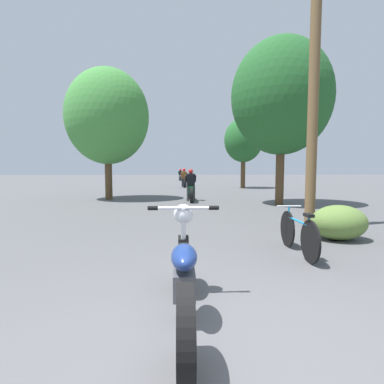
% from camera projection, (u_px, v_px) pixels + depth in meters
% --- Properties ---
extents(ground_plane, '(120.00, 120.00, 0.00)m').
position_uv_depth(ground_plane, '(226.00, 353.00, 2.34)').
color(ground_plane, '#515154').
extents(utility_pole, '(1.10, 0.24, 7.27)m').
position_uv_depth(utility_pole, '(314.00, 68.00, 6.88)').
color(utility_pole, brown).
rests_on(utility_pole, ground).
extents(roadside_tree_right_near, '(3.84, 3.45, 6.35)m').
position_uv_depth(roadside_tree_right_near, '(282.00, 97.00, 11.38)').
color(roadside_tree_right_near, '#513A23').
rests_on(roadside_tree_right_near, ground).
extents(roadside_tree_right_far, '(2.69, 2.42, 4.93)m').
position_uv_depth(roadside_tree_right_far, '(243.00, 140.00, 20.98)').
color(roadside_tree_right_far, '#513A23').
rests_on(roadside_tree_right_far, ground).
extents(roadside_tree_left, '(3.72, 3.35, 5.88)m').
position_uv_depth(roadside_tree_left, '(107.00, 117.00, 13.41)').
color(roadside_tree_left, '#513A23').
rests_on(roadside_tree_left, ground).
extents(roadside_bush, '(1.10, 0.88, 0.70)m').
position_uv_depth(roadside_bush, '(339.00, 222.00, 5.99)').
color(roadside_bush, '#5B7A38').
rests_on(roadside_bush, ground).
extents(motorcycle_foreground, '(0.78, 2.14, 1.04)m').
position_uv_depth(motorcycle_foreground, '(184.00, 275.00, 2.82)').
color(motorcycle_foreground, black).
rests_on(motorcycle_foreground, ground).
extents(motorcycle_rider_lead, '(0.50, 2.08, 1.39)m').
position_uv_depth(motorcycle_rider_lead, '(191.00, 189.00, 13.02)').
color(motorcycle_rider_lead, black).
rests_on(motorcycle_rider_lead, ground).
extents(motorcycle_rider_mid, '(0.50, 1.96, 1.40)m').
position_uv_depth(motorcycle_rider_mid, '(184.00, 180.00, 22.41)').
color(motorcycle_rider_mid, black).
rests_on(motorcycle_rider_mid, ground).
extents(motorcycle_rider_far, '(0.50, 2.08, 1.34)m').
position_uv_depth(motorcycle_rider_far, '(180.00, 176.00, 34.01)').
color(motorcycle_rider_far, black).
rests_on(motorcycle_rider_far, ground).
extents(bicycle_parked, '(0.44, 1.63, 0.77)m').
position_uv_depth(bicycle_parked, '(298.00, 233.00, 4.99)').
color(bicycle_parked, black).
rests_on(bicycle_parked, ground).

